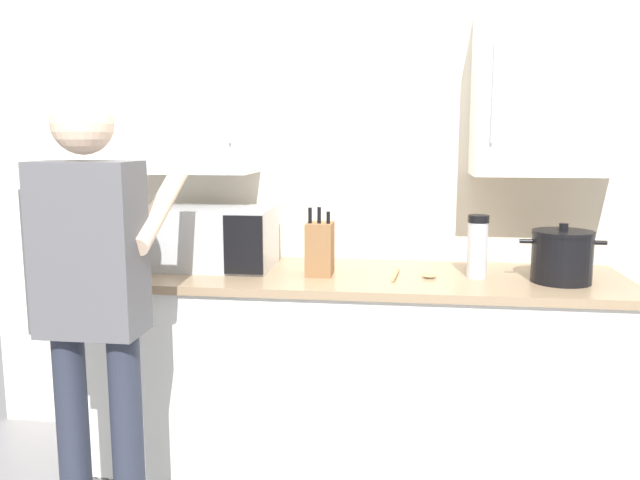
% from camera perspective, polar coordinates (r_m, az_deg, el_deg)
% --- Properties ---
extents(back_wall_tiled, '(3.84, 0.44, 2.78)m').
position_cam_1_polar(back_wall_tiled, '(3.06, 3.78, 7.96)').
color(back_wall_tiled, beige).
rests_on(back_wall_tiled, ground_plane).
extents(counter_unit, '(2.27, 0.69, 0.93)m').
position_cam_1_polar(counter_unit, '(2.91, 3.12, -12.00)').
color(counter_unit, white).
rests_on(counter_unit, ground_plane).
extents(microwave_oven, '(0.73, 0.76, 0.27)m').
position_cam_1_polar(microwave_oven, '(2.93, -10.77, 0.19)').
color(microwave_oven, '#B7BABF').
rests_on(microwave_oven, counter_unit).
extents(wooden_spoon, '(0.19, 0.22, 0.02)m').
position_cam_1_polar(wooden_spoon, '(2.72, 8.21, -3.10)').
color(wooden_spoon, tan).
rests_on(wooden_spoon, counter_unit).
extents(thermos_flask, '(0.09, 0.09, 0.26)m').
position_cam_1_polar(thermos_flask, '(2.75, 13.77, -0.54)').
color(thermos_flask, '#B7BABF').
rests_on(thermos_flask, counter_unit).
extents(knife_block, '(0.11, 0.15, 0.29)m').
position_cam_1_polar(knife_block, '(2.73, -0.01, -0.74)').
color(knife_block, brown).
rests_on(knife_block, counter_unit).
extents(stock_pot, '(0.34, 0.24, 0.24)m').
position_cam_1_polar(stock_pot, '(2.76, 20.64, -1.37)').
color(stock_pot, black).
rests_on(stock_pot, counter_unit).
extents(person_figure, '(0.44, 0.56, 1.66)m').
position_cam_1_polar(person_figure, '(2.32, -19.47, -4.52)').
color(person_figure, '#282D3D').
rests_on(person_figure, ground_plane).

